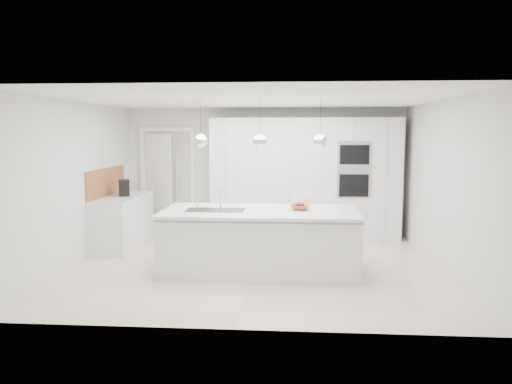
# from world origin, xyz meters

# --- Properties ---
(floor) EXTENTS (5.50, 5.50, 0.00)m
(floor) POSITION_xyz_m (0.00, 0.00, 0.00)
(floor) COLOR beige
(floor) RESTS_ON ground
(wall_back) EXTENTS (5.50, 0.00, 5.50)m
(wall_back) POSITION_xyz_m (0.00, 2.50, 1.25)
(wall_back) COLOR silver
(wall_back) RESTS_ON ground
(wall_left) EXTENTS (0.00, 5.00, 5.00)m
(wall_left) POSITION_xyz_m (-2.75, 0.00, 1.25)
(wall_left) COLOR silver
(wall_left) RESTS_ON ground
(ceiling) EXTENTS (5.50, 5.50, 0.00)m
(ceiling) POSITION_xyz_m (0.00, 0.00, 2.50)
(ceiling) COLOR white
(ceiling) RESTS_ON wall_back
(tall_cabinets) EXTENTS (3.60, 0.60, 2.30)m
(tall_cabinets) POSITION_xyz_m (0.80, 2.20, 1.15)
(tall_cabinets) COLOR silver
(tall_cabinets) RESTS_ON floor
(oven_stack) EXTENTS (0.62, 0.04, 1.05)m
(oven_stack) POSITION_xyz_m (1.70, 1.89, 1.35)
(oven_stack) COLOR #A5A5A8
(oven_stack) RESTS_ON tall_cabinets
(doorway_frame) EXTENTS (1.11, 0.08, 2.13)m
(doorway_frame) POSITION_xyz_m (-1.95, 2.47, 1.02)
(doorway_frame) COLOR white
(doorway_frame) RESTS_ON floor
(hallway_door) EXTENTS (0.76, 0.38, 2.00)m
(hallway_door) POSITION_xyz_m (-2.20, 2.42, 1.00)
(hallway_door) COLOR white
(hallway_door) RESTS_ON floor
(radiator) EXTENTS (0.32, 0.04, 1.40)m
(radiator) POSITION_xyz_m (-1.63, 2.46, 0.85)
(radiator) COLOR white
(radiator) RESTS_ON floor
(left_base_cabinets) EXTENTS (0.60, 1.80, 0.86)m
(left_base_cabinets) POSITION_xyz_m (-2.45, 1.20, 0.43)
(left_base_cabinets) COLOR silver
(left_base_cabinets) RESTS_ON floor
(left_worktop) EXTENTS (0.62, 1.82, 0.04)m
(left_worktop) POSITION_xyz_m (-2.45, 1.20, 0.88)
(left_worktop) COLOR white
(left_worktop) RESTS_ON left_base_cabinets
(oak_backsplash) EXTENTS (0.02, 1.80, 0.50)m
(oak_backsplash) POSITION_xyz_m (-2.74, 1.20, 1.15)
(oak_backsplash) COLOR #A35C32
(oak_backsplash) RESTS_ON wall_left
(island_base) EXTENTS (2.80, 1.20, 0.86)m
(island_base) POSITION_xyz_m (0.10, -0.30, 0.43)
(island_base) COLOR silver
(island_base) RESTS_ON floor
(island_worktop) EXTENTS (2.84, 1.40, 0.04)m
(island_worktop) POSITION_xyz_m (0.10, -0.25, 0.88)
(island_worktop) COLOR white
(island_worktop) RESTS_ON island_base
(island_sink) EXTENTS (0.84, 0.44, 0.18)m
(island_sink) POSITION_xyz_m (-0.55, -0.30, 0.82)
(island_sink) COLOR #3F3F42
(island_sink) RESTS_ON island_worktop
(island_tap) EXTENTS (0.02, 0.02, 0.30)m
(island_tap) POSITION_xyz_m (-0.50, -0.10, 1.05)
(island_tap) COLOR white
(island_tap) RESTS_ON island_worktop
(pendant_left) EXTENTS (0.20, 0.20, 0.20)m
(pendant_left) POSITION_xyz_m (-0.75, -0.30, 1.90)
(pendant_left) COLOR white
(pendant_left) RESTS_ON ceiling
(pendant_mid) EXTENTS (0.20, 0.20, 0.20)m
(pendant_mid) POSITION_xyz_m (0.10, -0.30, 1.90)
(pendant_mid) COLOR white
(pendant_mid) RESTS_ON ceiling
(pendant_right) EXTENTS (0.20, 0.20, 0.20)m
(pendant_right) POSITION_xyz_m (0.95, -0.30, 1.90)
(pendant_right) COLOR white
(pendant_right) RESTS_ON ceiling
(fruit_bowl) EXTENTS (0.36, 0.36, 0.07)m
(fruit_bowl) POSITION_xyz_m (0.68, -0.18, 0.94)
(fruit_bowl) COLOR #A35C32
(fruit_bowl) RESTS_ON island_worktop
(espresso_machine) EXTENTS (0.26, 0.32, 0.29)m
(espresso_machine) POSITION_xyz_m (-2.43, 1.24, 1.05)
(espresso_machine) COLOR black
(espresso_machine) RESTS_ON left_worktop
(bar_stool_left) EXTENTS (0.46, 0.54, 1.02)m
(bar_stool_left) POSITION_xyz_m (0.72, 0.51, 0.51)
(bar_stool_left) COLOR white
(bar_stool_left) RESTS_ON floor
(bar_stool_right) EXTENTS (0.40, 0.51, 1.03)m
(bar_stool_right) POSITION_xyz_m (1.06, 0.62, 0.51)
(bar_stool_right) COLOR white
(bar_stool_right) RESTS_ON floor
(apple_a) EXTENTS (0.08, 0.08, 0.08)m
(apple_a) POSITION_xyz_m (0.70, -0.21, 0.97)
(apple_a) COLOR #9E0417
(apple_a) RESTS_ON fruit_bowl
(apple_b) EXTENTS (0.08, 0.08, 0.08)m
(apple_b) POSITION_xyz_m (0.65, -0.18, 0.97)
(apple_b) COLOR #9E0417
(apple_b) RESTS_ON fruit_bowl
(apple_c) EXTENTS (0.07, 0.07, 0.07)m
(apple_c) POSITION_xyz_m (0.71, -0.16, 0.96)
(apple_c) COLOR #9E0417
(apple_c) RESTS_ON fruit_bowl
(banana_bunch) EXTENTS (0.22, 0.16, 0.20)m
(banana_bunch) POSITION_xyz_m (0.70, -0.18, 1.01)
(banana_bunch) COLOR yellow
(banana_bunch) RESTS_ON fruit_bowl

